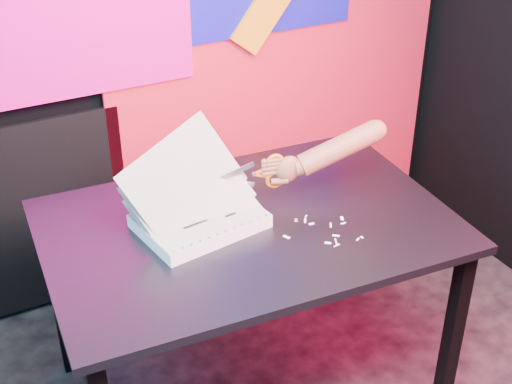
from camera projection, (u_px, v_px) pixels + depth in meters
room at (356, 138)px, 1.52m from camera, size 3.01×3.01×2.71m
backdrop at (153, 80)px, 2.86m from camera, size 2.88×0.05×2.08m
work_table at (248, 242)px, 2.37m from camera, size 1.38×0.97×0.75m
printout_stack at (199, 218)px, 2.29m from camera, size 0.46×0.33×0.36m
scissors at (270, 172)px, 2.36m from camera, size 0.22×0.05×0.13m
hand_forearm at (330, 151)px, 2.39m from camera, size 0.42×0.13×0.18m
paper_clippings at (322, 230)px, 2.29m from camera, size 0.23×0.20×0.00m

